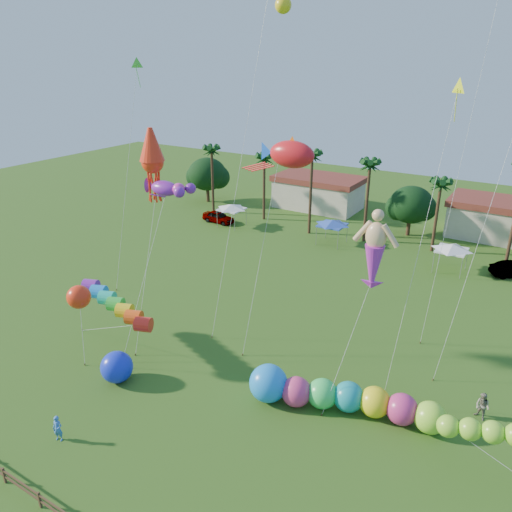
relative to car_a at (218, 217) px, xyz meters
The scene contains 18 objects.
ground 42.78m from the car_a, 58.29° to the right, with size 160.00×160.00×0.00m, color #285116.
tree_line 27.36m from the car_a, 16.28° to the left, with size 69.46×8.91×11.00m.
buildings_row 23.73m from the car_a, 35.07° to the left, with size 35.00×7.00×4.00m.
tent_row 16.60m from the car_a, ahead, with size 31.00×4.00×0.60m.
car_a is the anchor object (origin of this frame).
spectator_a 42.02m from the car_a, 67.21° to the right, with size 0.62×0.40×1.69m, color #3A77CC.
spectator_b 44.09m from the car_a, 32.00° to the right, with size 0.91×0.71×1.87m, color gray.
caterpillar_inflatable 40.16m from the car_a, 43.20° to the right, with size 12.48×5.17×2.56m.
blue_ball 35.93m from the car_a, 65.50° to the right, with size 2.26×2.26×2.26m, color #192DE3.
rainbow_tube 32.69m from the car_a, 66.55° to the right, with size 9.95×2.57×3.79m.
green_worm 46.22m from the car_a, 38.36° to the right, with size 10.53×3.85×3.48m.
orange_ball_kite 34.61m from the car_a, 70.59° to the right, with size 1.93×1.93×6.38m.
merman_kite 40.64m from the car_a, 40.13° to the right, with size 2.64×3.93×12.79m.
fish_kite 33.66m from the car_a, 43.54° to the right, with size 5.46×5.89×15.96m.
squid_kite 32.32m from the car_a, 62.61° to the right, with size 2.16×4.78×16.82m.
lobster_kite 32.22m from the car_a, 60.87° to the right, with size 4.16×6.03×13.30m.
delta_kite_yellow 44.17m from the car_a, 34.57° to the right, with size 1.92×3.47×20.35m.
delta_kite_green 27.61m from the car_a, 73.59° to the right, with size 2.17×4.28×21.24m.
Camera 1 is at (16.25, -16.11, 21.54)m, focal length 35.00 mm.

